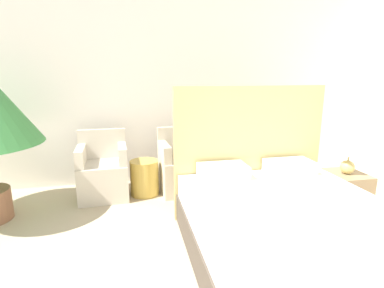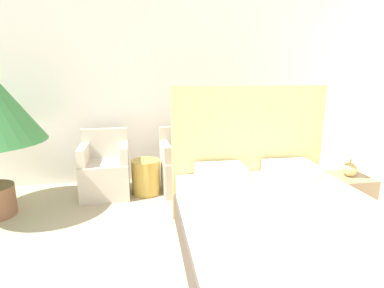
% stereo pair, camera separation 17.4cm
% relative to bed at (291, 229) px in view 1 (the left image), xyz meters
% --- Properties ---
extents(wall_back, '(10.00, 0.06, 2.90)m').
position_rel_bed_xyz_m(wall_back, '(-0.64, 2.32, 1.15)').
color(wall_back, silver).
rests_on(wall_back, ground_plane).
extents(bed, '(1.69, 2.10, 1.45)m').
position_rel_bed_xyz_m(bed, '(0.00, 0.00, 0.00)').
color(bed, '#4C4238').
rests_on(bed, ground_plane).
extents(armchair_near_window_left, '(0.63, 0.59, 0.86)m').
position_rel_bed_xyz_m(armchair_near_window_left, '(-1.66, 1.76, -0.00)').
color(armchair_near_window_left, beige).
rests_on(armchair_near_window_left, ground_plane).
extents(armchair_near_window_right, '(0.64, 0.60, 0.86)m').
position_rel_bed_xyz_m(armchair_near_window_right, '(-0.61, 1.76, -0.00)').
color(armchair_near_window_right, beige).
rests_on(armchair_near_window_right, ground_plane).
extents(nightstand, '(0.44, 0.45, 0.48)m').
position_rel_bed_xyz_m(nightstand, '(1.08, 0.73, -0.06)').
color(nightstand, '#937A56').
rests_on(nightstand, ground_plane).
extents(table_lamp, '(0.28, 0.28, 0.45)m').
position_rel_bed_xyz_m(table_lamp, '(1.08, 0.72, 0.47)').
color(table_lamp, tan).
rests_on(table_lamp, nightstand).
extents(side_table, '(0.37, 0.37, 0.46)m').
position_rel_bed_xyz_m(side_table, '(-1.13, 1.75, -0.07)').
color(side_table, gold).
rests_on(side_table, ground_plane).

